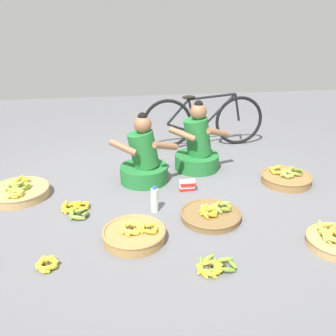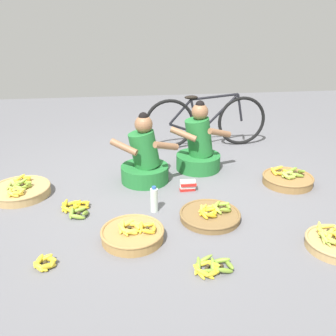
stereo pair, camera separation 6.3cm
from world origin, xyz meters
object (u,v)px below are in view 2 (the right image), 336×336
object	(u,v)px
banana_basket_front_right	(288,179)
banana_basket_front_center	(20,190)
banana_basket_front_left	(133,234)
water_bottle	(154,200)
vendor_woman_front	(145,160)
vendor_woman_behind	(199,148)
banana_basket_back_left	(210,215)
loose_bananas_mid_left	(76,208)
packet_carton_stack	(188,186)
bicycle_leaning	(206,121)
loose_bananas_near_bicycle	(212,267)
loose_bananas_near_vendor	(45,263)
banana_basket_mid_right	(336,243)

from	to	relation	value
banana_basket_front_right	banana_basket_front_center	size ratio (longest dim) A/B	0.90
banana_basket_front_left	water_bottle	size ratio (longest dim) A/B	2.04
vendor_woman_front	vendor_woman_behind	xyz separation A→B (m)	(0.65, 0.26, 0.02)
vendor_woman_front	banana_basket_back_left	size ratio (longest dim) A/B	1.41
loose_bananas_mid_left	packet_carton_stack	world-z (taller)	packet_carton_stack
packet_carton_stack	vendor_woman_behind	bearing A→B (deg)	67.93
vendor_woman_behind	banana_basket_front_left	distance (m)	1.64
vendor_woman_behind	banana_basket_front_right	xyz separation A→B (m)	(0.88, -0.54, -0.21)
water_bottle	packet_carton_stack	xyz separation A→B (m)	(0.39, 0.38, -0.06)
bicycle_leaning	loose_bananas_near_bicycle	bearing A→B (deg)	-102.03
banana_basket_front_center	packet_carton_stack	world-z (taller)	banana_basket_front_center
loose_bananas_near_bicycle	water_bottle	bearing A→B (deg)	109.51
banana_basket_front_center	water_bottle	world-z (taller)	water_bottle
banana_basket_back_left	banana_basket_front_left	size ratio (longest dim) A/B	1.06
banana_basket_front_right	banana_basket_front_center	world-z (taller)	banana_basket_front_right
banana_basket_front_center	loose_bananas_near_bicycle	size ratio (longest dim) A/B	1.96
banana_basket_front_left	loose_bananas_mid_left	size ratio (longest dim) A/B	1.52
loose_bananas_mid_left	bicycle_leaning	bearing A→B (deg)	45.59
banana_basket_front_center	vendor_woman_behind	bearing A→B (deg)	12.90
vendor_woman_behind	banana_basket_back_left	distance (m)	1.19
banana_basket_front_right	loose_bananas_mid_left	xyz separation A→B (m)	(-2.22, -0.31, -0.03)
banana_basket_front_center	water_bottle	distance (m)	1.41
vendor_woman_behind	banana_basket_front_center	distance (m)	2.00
vendor_woman_behind	water_bottle	xyz separation A→B (m)	(-0.62, -0.95, -0.15)
banana_basket_back_left	loose_bananas_mid_left	size ratio (longest dim) A/B	1.60
loose_bananas_near_vendor	loose_bananas_mid_left	size ratio (longest dim) A/B	0.57
vendor_woman_behind	banana_basket_front_right	world-z (taller)	vendor_woman_behind
banana_basket_back_left	loose_bananas_near_vendor	xyz separation A→B (m)	(-1.36, -0.50, -0.01)
banana_basket_front_center	loose_bananas_near_bicycle	bearing A→B (deg)	-40.84
vendor_woman_behind	loose_bananas_mid_left	world-z (taller)	vendor_woman_behind
banana_basket_front_center	loose_bananas_mid_left	bearing A→B (deg)	-34.57
bicycle_leaning	banana_basket_back_left	size ratio (longest dim) A/B	3.11
vendor_woman_front	bicycle_leaning	distance (m)	1.41
banana_basket_front_left	loose_bananas_mid_left	world-z (taller)	banana_basket_front_left
loose_bananas_near_vendor	water_bottle	bearing A→B (deg)	39.08
water_bottle	loose_bananas_near_vendor	bearing A→B (deg)	-140.92
vendor_woman_front	loose_bananas_near_bicycle	xyz separation A→B (m)	(0.36, -1.60, -0.22)
banana_basket_mid_right	water_bottle	xyz separation A→B (m)	(-1.35, 0.78, 0.07)
loose_bananas_near_vendor	loose_bananas_near_bicycle	size ratio (longest dim) A/B	0.63
banana_basket_mid_right	banana_basket_front_center	distance (m)	2.96
banana_basket_front_left	packet_carton_stack	bearing A→B (deg)	53.56
loose_bananas_near_vendor	banana_basket_back_left	bearing A→B (deg)	20.17
banana_basket_front_right	banana_basket_front_left	xyz separation A→B (m)	(-1.72, -0.85, -0.00)
loose_bananas_mid_left	packet_carton_stack	distance (m)	1.15
banana_basket_front_right	water_bottle	world-z (taller)	water_bottle
banana_basket_mid_right	loose_bananas_near_bicycle	world-z (taller)	banana_basket_mid_right
banana_basket_front_right	loose_bananas_mid_left	size ratio (longest dim) A/B	1.59
vendor_woman_behind	banana_basket_back_left	world-z (taller)	vendor_woman_behind
banana_basket_front_left	loose_bananas_near_bicycle	world-z (taller)	banana_basket_front_left
banana_basket_mid_right	packet_carton_stack	xyz separation A→B (m)	(-0.96, 1.16, 0.01)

